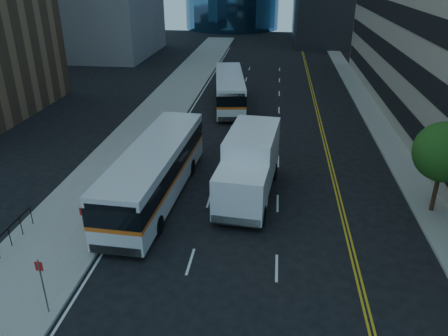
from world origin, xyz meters
name	(u,v)px	position (x,y,z in m)	size (l,w,h in m)	color
ground	(264,297)	(0.00, 0.00, 0.00)	(160.00, 160.00, 0.00)	black
sidewalk_west	(163,109)	(-10.50, 25.00, 0.07)	(5.00, 90.00, 0.15)	gray
sidewalk_east	(373,116)	(9.00, 25.00, 0.07)	(2.00, 90.00, 0.15)	gray
street_tree	(444,152)	(9.00, 8.00, 3.64)	(3.20, 3.20, 5.10)	#332114
bus_front	(156,170)	(-6.60, 7.90, 1.78)	(3.40, 12.74, 3.25)	silver
bus_rear	(229,89)	(-4.35, 26.99, 1.65)	(4.14, 11.99, 3.03)	white
box_truck	(249,165)	(-1.25, 8.77, 1.98)	(3.45, 8.09, 3.76)	white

